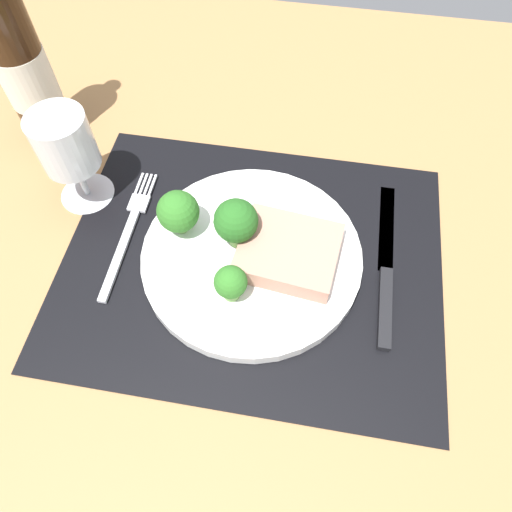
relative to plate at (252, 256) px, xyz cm
name	(u,v)px	position (x,y,z in cm)	size (l,w,h in cm)	color
ground_plane	(252,267)	(0.00, 0.00, -2.60)	(140.00, 110.00, 3.00)	#996D42
placemat	(252,260)	(0.00, 0.00, -0.95)	(44.86, 35.82, 0.30)	black
plate	(252,256)	(0.00, 0.00, 0.00)	(25.82, 25.82, 1.60)	white
steak	(289,249)	(4.23, 0.42, 2.08)	(11.05, 9.42, 2.56)	tan
broccoli_front_edge	(236,222)	(-1.95, 1.23, 4.84)	(5.04, 5.04, 6.71)	#6B994C
broccoli_near_steak	(231,283)	(-1.23, -5.81, 3.54)	(3.63, 3.63, 4.75)	#6B994C
broccoli_near_fork	(178,212)	(-8.82, 1.86, 4.28)	(4.92, 4.92, 6.00)	#6B994C
fork	(128,231)	(-15.71, 1.42, -0.55)	(2.40, 19.20, 0.50)	silver
knife	(386,274)	(15.79, 0.53, -0.50)	(1.80, 23.00, 0.80)	black
wine_bottle	(22,66)	(-31.99, 16.77, 9.72)	(6.57, 6.57, 29.49)	#331E0F
wine_glass	(66,147)	(-22.93, 6.53, 7.43)	(6.87, 6.87, 12.90)	silver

